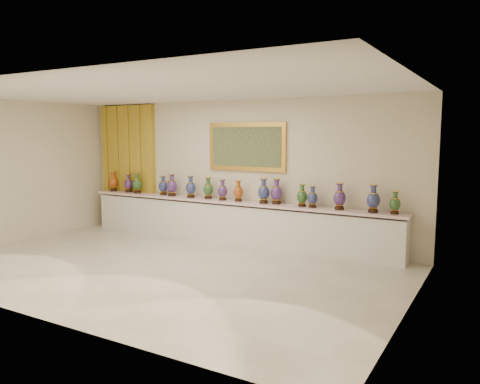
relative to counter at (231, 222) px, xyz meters
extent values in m
plane|color=beige|center=(0.00, -2.27, -0.44)|extent=(8.00, 8.00, 0.00)
plane|color=beige|center=(0.00, 0.23, 1.06)|extent=(8.00, 0.00, 8.00)
plane|color=beige|center=(-4.00, -2.27, 1.06)|extent=(0.00, 5.00, 5.00)
plane|color=beige|center=(4.00, -2.27, 1.06)|extent=(0.00, 5.00, 5.00)
plane|color=white|center=(0.00, -2.27, 2.56)|extent=(8.00, 8.00, 0.00)
cube|color=gold|center=(-3.03, 0.17, 1.06)|extent=(1.64, 0.14, 2.95)
cube|color=gold|center=(0.27, 0.19, 1.59)|extent=(1.80, 0.06, 1.00)
cube|color=#1A341A|center=(0.27, 0.16, 1.59)|extent=(1.62, 0.02, 0.82)
cube|color=white|center=(0.00, 0.00, -0.03)|extent=(7.20, 0.42, 0.81)
cube|color=#FFD6DD|center=(0.00, -0.02, 0.44)|extent=(7.28, 0.48, 0.05)
cylinder|color=black|center=(-3.37, -0.01, 0.49)|extent=(0.17, 0.17, 0.05)
cone|color=gold|center=(-3.37, -0.01, 0.54)|extent=(0.15, 0.15, 0.03)
ellipsoid|color=#810906|center=(-3.37, -0.01, 0.68)|extent=(0.26, 0.26, 0.29)
cylinder|color=gold|center=(-3.37, -0.01, 0.80)|extent=(0.16, 0.16, 0.01)
cylinder|color=#810906|center=(-3.37, -0.01, 0.86)|extent=(0.09, 0.09, 0.10)
cone|color=#810906|center=(-3.37, -0.01, 0.93)|extent=(0.16, 0.16, 0.04)
cylinder|color=gold|center=(-3.37, -0.01, 0.95)|extent=(0.16, 0.16, 0.01)
cylinder|color=black|center=(-2.90, 0.01, 0.49)|extent=(0.16, 0.16, 0.04)
cone|color=gold|center=(-2.90, 0.01, 0.53)|extent=(0.14, 0.14, 0.03)
ellipsoid|color=#22104A|center=(-2.90, 0.01, 0.66)|extent=(0.22, 0.22, 0.26)
cylinder|color=gold|center=(-2.90, 0.01, 0.76)|extent=(0.14, 0.14, 0.01)
cylinder|color=#22104A|center=(-2.90, 0.01, 0.82)|extent=(0.08, 0.08, 0.09)
cone|color=#22104A|center=(-2.90, 0.01, 0.88)|extent=(0.14, 0.14, 0.03)
cylinder|color=gold|center=(-2.90, 0.01, 0.90)|extent=(0.14, 0.14, 0.01)
cylinder|color=black|center=(-2.57, -0.04, 0.49)|extent=(0.17, 0.17, 0.05)
cone|color=gold|center=(-2.57, -0.04, 0.54)|extent=(0.15, 0.15, 0.03)
ellipsoid|color=black|center=(-2.57, -0.04, 0.68)|extent=(0.27, 0.27, 0.29)
cylinder|color=gold|center=(-2.57, -0.04, 0.80)|extent=(0.16, 0.16, 0.01)
cylinder|color=black|center=(-2.57, -0.04, 0.86)|extent=(0.09, 0.09, 0.10)
cone|color=black|center=(-2.57, -0.04, 0.93)|extent=(0.16, 0.16, 0.04)
cylinder|color=gold|center=(-2.57, -0.04, 0.95)|extent=(0.16, 0.16, 0.01)
cylinder|color=black|center=(-1.83, 0.01, 0.49)|extent=(0.16, 0.16, 0.04)
cone|color=gold|center=(-1.83, 0.01, 0.53)|extent=(0.14, 0.14, 0.03)
ellipsoid|color=#0C1443|center=(-1.83, 0.01, 0.66)|extent=(0.25, 0.25, 0.26)
cylinder|color=gold|center=(-1.83, 0.01, 0.77)|extent=(0.14, 0.14, 0.01)
cylinder|color=#0C1443|center=(-1.83, 0.01, 0.82)|extent=(0.08, 0.08, 0.09)
cone|color=#0C1443|center=(-1.83, 0.01, 0.89)|extent=(0.14, 0.14, 0.03)
cylinder|color=gold|center=(-1.83, 0.01, 0.90)|extent=(0.14, 0.14, 0.01)
cylinder|color=black|center=(-1.53, -0.05, 0.49)|extent=(0.18, 0.18, 0.05)
cone|color=gold|center=(-1.53, -0.05, 0.54)|extent=(0.15, 0.15, 0.03)
ellipsoid|color=#22104A|center=(-1.53, -0.05, 0.68)|extent=(0.30, 0.30, 0.29)
cylinder|color=gold|center=(-1.53, -0.05, 0.81)|extent=(0.16, 0.16, 0.01)
cylinder|color=#22104A|center=(-1.53, -0.05, 0.87)|extent=(0.09, 0.09, 0.11)
cone|color=#22104A|center=(-1.53, -0.05, 0.94)|extent=(0.16, 0.16, 0.04)
cylinder|color=gold|center=(-1.53, -0.05, 0.96)|extent=(0.16, 0.16, 0.01)
cylinder|color=black|center=(-1.00, -0.06, 0.49)|extent=(0.17, 0.17, 0.05)
cone|color=gold|center=(-1.00, -0.06, 0.54)|extent=(0.15, 0.15, 0.03)
ellipsoid|color=#0C1443|center=(-1.00, -0.06, 0.67)|extent=(0.26, 0.26, 0.28)
cylinder|color=gold|center=(-1.00, -0.06, 0.79)|extent=(0.15, 0.15, 0.01)
cylinder|color=#0C1443|center=(-1.00, -0.06, 0.86)|extent=(0.09, 0.09, 0.10)
cone|color=#0C1443|center=(-1.00, -0.06, 0.92)|extent=(0.15, 0.15, 0.04)
cylinder|color=gold|center=(-1.00, -0.06, 0.94)|extent=(0.16, 0.16, 0.01)
cylinder|color=black|center=(-0.57, -0.01, 0.49)|extent=(0.17, 0.17, 0.05)
cone|color=gold|center=(-0.57, -0.01, 0.54)|extent=(0.14, 0.14, 0.03)
ellipsoid|color=black|center=(-0.57, -0.01, 0.67)|extent=(0.22, 0.22, 0.27)
cylinder|color=gold|center=(-0.57, -0.01, 0.78)|extent=(0.15, 0.15, 0.01)
cylinder|color=black|center=(-0.57, -0.01, 0.84)|extent=(0.09, 0.09, 0.10)
cone|color=black|center=(-0.57, -0.01, 0.91)|extent=(0.15, 0.15, 0.04)
cylinder|color=gold|center=(-0.57, -0.01, 0.93)|extent=(0.15, 0.15, 0.01)
cylinder|color=black|center=(-0.17, -0.06, 0.49)|extent=(0.16, 0.16, 0.04)
cone|color=gold|center=(-0.17, -0.06, 0.53)|extent=(0.14, 0.14, 0.03)
ellipsoid|color=#22104A|center=(-0.17, -0.06, 0.66)|extent=(0.22, 0.22, 0.26)
cylinder|color=gold|center=(-0.17, -0.06, 0.77)|extent=(0.14, 0.14, 0.01)
cylinder|color=#22104A|center=(-0.17, -0.06, 0.82)|extent=(0.08, 0.08, 0.09)
cone|color=#22104A|center=(-0.17, -0.06, 0.89)|extent=(0.14, 0.14, 0.03)
cylinder|color=gold|center=(-0.17, -0.06, 0.90)|extent=(0.15, 0.15, 0.01)
cylinder|color=black|center=(0.20, -0.03, 0.49)|extent=(0.15, 0.15, 0.04)
cone|color=gold|center=(0.20, -0.03, 0.53)|extent=(0.13, 0.13, 0.03)
ellipsoid|color=#810906|center=(0.20, -0.03, 0.65)|extent=(0.26, 0.26, 0.25)
cylinder|color=gold|center=(0.20, -0.03, 0.76)|extent=(0.14, 0.14, 0.01)
cylinder|color=#810906|center=(0.20, -0.03, 0.82)|extent=(0.08, 0.08, 0.09)
cone|color=#810906|center=(0.20, -0.03, 0.88)|extent=(0.14, 0.14, 0.03)
cylinder|color=gold|center=(0.20, -0.03, 0.90)|extent=(0.14, 0.14, 0.01)
cylinder|color=black|center=(0.79, -0.03, 0.49)|extent=(0.18, 0.18, 0.05)
cone|color=gold|center=(0.79, -0.03, 0.54)|extent=(0.16, 0.16, 0.03)
ellipsoid|color=#0C1443|center=(0.79, -0.03, 0.68)|extent=(0.31, 0.31, 0.29)
cylinder|color=gold|center=(0.79, -0.03, 0.81)|extent=(0.16, 0.16, 0.01)
cylinder|color=#0C1443|center=(0.79, -0.03, 0.87)|extent=(0.09, 0.09, 0.11)
cone|color=#0C1443|center=(0.79, -0.03, 0.95)|extent=(0.16, 0.16, 0.04)
cylinder|color=gold|center=(0.79, -0.03, 0.97)|extent=(0.17, 0.17, 0.01)
cylinder|color=black|center=(1.05, 0.02, 0.49)|extent=(0.18, 0.18, 0.05)
cone|color=gold|center=(1.05, 0.02, 0.54)|extent=(0.16, 0.16, 0.03)
ellipsoid|color=#22104A|center=(1.05, 0.02, 0.69)|extent=(0.26, 0.26, 0.30)
cylinder|color=gold|center=(1.05, 0.02, 0.81)|extent=(0.16, 0.16, 0.01)
cylinder|color=#22104A|center=(1.05, 0.02, 0.88)|extent=(0.09, 0.09, 0.11)
cone|color=#22104A|center=(1.05, 0.02, 0.95)|extent=(0.16, 0.16, 0.04)
cylinder|color=gold|center=(1.05, 0.02, 0.97)|extent=(0.17, 0.17, 0.01)
cylinder|color=black|center=(1.62, -0.04, 0.49)|extent=(0.15, 0.15, 0.04)
cone|color=gold|center=(1.62, -0.04, 0.53)|extent=(0.14, 0.14, 0.03)
ellipsoid|color=black|center=(1.62, -0.04, 0.65)|extent=(0.23, 0.23, 0.25)
cylinder|color=gold|center=(1.62, -0.04, 0.76)|extent=(0.14, 0.14, 0.01)
cylinder|color=black|center=(1.62, -0.04, 0.82)|extent=(0.08, 0.08, 0.09)
cone|color=black|center=(1.62, -0.04, 0.88)|extent=(0.14, 0.14, 0.03)
cylinder|color=gold|center=(1.62, -0.04, 0.90)|extent=(0.14, 0.14, 0.01)
cylinder|color=black|center=(1.84, -0.05, 0.48)|extent=(0.15, 0.15, 0.04)
cone|color=gold|center=(1.84, -0.05, 0.53)|extent=(0.13, 0.13, 0.03)
ellipsoid|color=#0C1443|center=(1.84, -0.05, 0.64)|extent=(0.24, 0.24, 0.24)
cylinder|color=gold|center=(1.84, -0.05, 0.75)|extent=(0.13, 0.13, 0.01)
cylinder|color=#0C1443|center=(1.84, -0.05, 0.80)|extent=(0.08, 0.08, 0.09)
cone|color=#0C1443|center=(1.84, -0.05, 0.86)|extent=(0.13, 0.13, 0.03)
cylinder|color=gold|center=(1.84, -0.05, 0.87)|extent=(0.14, 0.14, 0.01)
cylinder|color=black|center=(2.36, -0.03, 0.49)|extent=(0.18, 0.18, 0.05)
cone|color=gold|center=(2.36, -0.03, 0.54)|extent=(0.15, 0.15, 0.03)
ellipsoid|color=#22104A|center=(2.36, -0.03, 0.68)|extent=(0.28, 0.28, 0.29)
cylinder|color=gold|center=(2.36, -0.03, 0.80)|extent=(0.16, 0.16, 0.01)
cylinder|color=#22104A|center=(2.36, -0.03, 0.87)|extent=(0.09, 0.09, 0.10)
cone|color=#22104A|center=(2.36, -0.03, 0.94)|extent=(0.16, 0.16, 0.04)
cylinder|color=gold|center=(2.36, -0.03, 0.96)|extent=(0.16, 0.16, 0.01)
cylinder|color=black|center=(2.98, -0.04, 0.49)|extent=(0.18, 0.18, 0.05)
cone|color=gold|center=(2.98, -0.04, 0.54)|extent=(0.16, 0.16, 0.03)
ellipsoid|color=#0C1443|center=(2.98, -0.04, 0.68)|extent=(0.27, 0.27, 0.29)
cylinder|color=gold|center=(2.98, -0.04, 0.81)|extent=(0.16, 0.16, 0.01)
cylinder|color=#0C1443|center=(2.98, -0.04, 0.87)|extent=(0.09, 0.09, 0.11)
cone|color=#0C1443|center=(2.98, -0.04, 0.95)|extent=(0.16, 0.16, 0.04)
cylinder|color=gold|center=(2.98, -0.04, 0.97)|extent=(0.17, 0.17, 0.01)
cylinder|color=black|center=(3.36, -0.03, 0.48)|extent=(0.14, 0.14, 0.04)
cone|color=gold|center=(3.36, -0.03, 0.53)|extent=(0.13, 0.13, 0.03)
ellipsoid|color=black|center=(3.36, -0.03, 0.64)|extent=(0.19, 0.19, 0.24)
cylinder|color=gold|center=(3.36, -0.03, 0.74)|extent=(0.13, 0.13, 0.01)
cylinder|color=black|center=(3.36, -0.03, 0.79)|extent=(0.08, 0.08, 0.09)
cone|color=black|center=(3.36, -0.03, 0.85)|extent=(0.13, 0.13, 0.03)
cylinder|color=gold|center=(3.36, -0.03, 0.87)|extent=(0.13, 0.13, 0.01)
cube|color=white|center=(-1.81, -0.14, 0.47)|extent=(0.10, 0.06, 0.00)
camera|label=1|loc=(5.03, -8.36, 1.84)|focal=35.00mm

